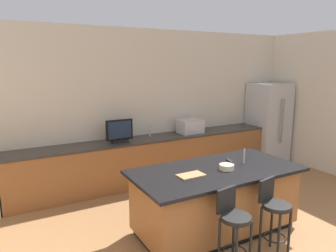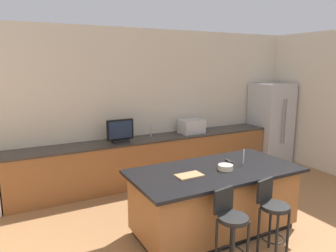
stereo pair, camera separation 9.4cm
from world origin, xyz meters
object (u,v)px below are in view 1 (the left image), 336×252
cutting_board (191,175)px  fruit_bowl (227,167)px  kitchen_island (215,199)px  bar_stool_right (274,211)px  bar_stool_left (233,223)px  refrigerator (268,122)px  tv_remote (229,161)px  tv_monitor (119,132)px  microwave (190,126)px

cutting_board → fruit_bowl: bearing=-2.1°
fruit_bowl → cutting_board: fruit_bowl is taller
kitchen_island → bar_stool_right: 0.84m
fruit_bowl → bar_stool_left: bearing=-123.2°
bar_stool_left → cutting_board: bearing=88.6°
refrigerator → cutting_board: 4.15m
fruit_bowl → tv_remote: size_ratio=1.18×
kitchen_island → bar_stool_right: size_ratio=2.47×
tv_monitor → cutting_board: 2.16m
cutting_board → bar_stool_right: bearing=-45.0°
bar_stool_left → bar_stool_right: size_ratio=1.00×
kitchen_island → refrigerator: size_ratio=1.25×
tv_monitor → bar_stool_right: 3.06m
tv_monitor → cutting_board: bearing=-85.5°
bar_stool_right → kitchen_island: bearing=97.5°
refrigerator → tv_remote: refrigerator is taller
microwave → bar_stool_right: 3.04m
tv_monitor → bar_stool_left: size_ratio=0.53×
refrigerator → kitchen_island: bearing=-146.5°
tv_remote → cutting_board: (-0.83, -0.24, -0.00)m
tv_remote → cutting_board: 0.86m
refrigerator → tv_remote: 3.32m
bar_stool_left → tv_remote: bar_stool_left is taller
microwave → tv_monitor: size_ratio=0.96×
kitchen_island → tv_remote: 0.62m
refrigerator → microwave: refrigerator is taller
bar_stool_left → bar_stool_right: same height
bar_stool_right → tv_remote: 1.04m
refrigerator → bar_stool_right: 4.04m
kitchen_island → cutting_board: cutting_board is taller
tv_monitor → bar_stool_left: 2.93m
bar_stool_right → fruit_bowl: size_ratio=4.74×
refrigerator → microwave: 2.17m
bar_stool_right → tv_remote: size_ratio=5.57×
tv_monitor → fruit_bowl: tv_monitor is taller
cutting_board → tv_monitor: bearing=94.5°
bar_stool_left → refrigerator: bearing=30.0°
microwave → bar_stool_right: microwave is taller
tv_monitor → fruit_bowl: (0.73, -2.17, -0.15)m
refrigerator → bar_stool_left: size_ratio=1.97×
fruit_bowl → cutting_board: size_ratio=0.58×
kitchen_island → cutting_board: size_ratio=6.81×
fruit_bowl → cutting_board: bearing=177.9°
refrigerator → microwave: bearing=178.0°
kitchen_island → fruit_bowl: fruit_bowl is taller
microwave → cutting_board: (-1.41, -2.20, -0.12)m
microwave → fruit_bowl: 2.38m
bar_stool_left → fruit_bowl: bearing=47.4°
bar_stool_right → fruit_bowl: fruit_bowl is taller
bar_stool_left → kitchen_island: bearing=56.4°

